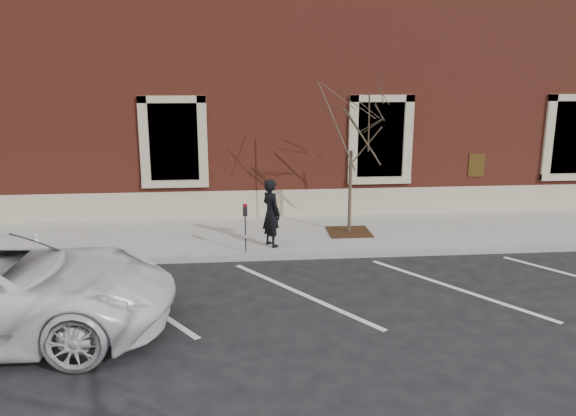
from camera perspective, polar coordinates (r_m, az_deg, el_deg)
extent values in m
plane|color=#28282B|center=(13.47, 0.24, -5.15)|extent=(120.00, 120.00, 0.00)
cube|color=#B8B3AD|center=(15.11, -0.40, -2.75)|extent=(40.00, 3.50, 0.15)
cube|color=#9E9E99|center=(13.40, 0.26, -4.92)|extent=(40.00, 0.12, 0.15)
cube|color=maroon|center=(20.48, -1.90, 12.69)|extent=(40.00, 8.50, 8.00)
cube|color=#BAAB8E|center=(16.70, -0.93, 0.53)|extent=(40.00, 0.06, 0.80)
cube|color=black|center=(16.55, -11.47, 6.65)|extent=(1.40, 0.30, 2.20)
cube|color=#BAAB8E|center=(16.56, -11.34, 2.45)|extent=(1.90, 0.20, 0.20)
cube|color=black|center=(16.99, 9.23, 6.92)|extent=(1.40, 0.30, 2.20)
cube|color=#BAAB8E|center=(17.01, 9.22, 2.83)|extent=(1.90, 0.20, 0.20)
cube|color=black|center=(19.38, 26.80, 6.45)|extent=(1.40, 0.30, 2.20)
cube|color=#BAAB8E|center=(19.39, 26.68, 2.87)|extent=(1.90, 0.20, 0.20)
imported|color=black|center=(13.72, -1.72, -0.51)|extent=(0.65, 0.73, 1.67)
cylinder|color=#595B60|center=(13.34, -4.34, -2.67)|extent=(0.04, 0.04, 0.90)
cube|color=black|center=(13.20, -4.38, -0.32)|extent=(0.11, 0.08, 0.23)
cube|color=#A40A1F|center=(13.16, -4.40, 0.29)|extent=(0.10, 0.08, 0.05)
cube|color=white|center=(13.32, -4.33, -2.91)|extent=(0.04, 0.00, 0.06)
cube|color=#3A2012|center=(15.16, 6.21, -2.42)|extent=(1.12, 1.12, 0.03)
cylinder|color=#4F3C30|center=(14.90, 6.32, 1.61)|extent=(0.09, 0.09, 2.21)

